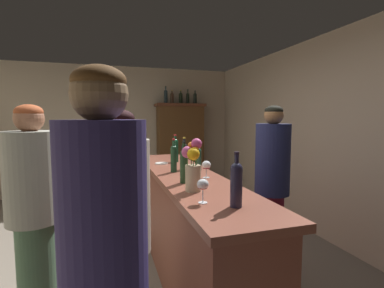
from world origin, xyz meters
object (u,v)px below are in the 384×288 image
wine_glass_mid (206,166)px  bartender (272,187)px  cheese_plate (162,163)px  display_bottle_left (166,96)px  wine_bottle_merlot (184,164)px  patron_in_navy (122,238)px  display_cabinet (180,146)px  display_bottle_midright (188,98)px  patron_near_entrance (105,283)px  bar_counter (186,226)px  display_bottle_right (195,98)px  wine_bottle_rose (236,182)px  wine_bottle_chardonnay (175,149)px  wine_bottle_riesling (184,155)px  flower_arrangement (193,165)px  wine_bottle_pinot (198,158)px  wine_glass_front (203,186)px  display_bottle_midleft (172,98)px  patron_redhead (34,211)px  wine_bottle_syrah (174,157)px  display_bottle_center (181,98)px

wine_glass_mid → bartender: bearing=-6.1°
cheese_plate → display_bottle_left: size_ratio=0.43×
cheese_plate → bartender: 1.25m
wine_bottle_merlot → patron_in_navy: patron_in_navy is taller
display_cabinet → display_bottle_midright: bearing=-0.0°
patron_near_entrance → display_cabinet: bearing=21.2°
bar_counter → patron_in_navy: patron_in_navy is taller
wine_glass_mid → display_bottle_right: display_bottle_right is taller
wine_bottle_rose → display_bottle_right: 4.54m
wine_bottle_chardonnay → display_bottle_midright: 2.84m
wine_bottle_riesling → display_bottle_left: size_ratio=0.94×
flower_arrangement → display_bottle_midright: (1.10, 3.91, 0.75)m
wine_bottle_pinot → display_bottle_right: display_bottle_right is taller
wine_bottle_pinot → wine_bottle_riesling: size_ratio=0.86×
wine_glass_front → display_bottle_midleft: 4.35m
display_bottle_left → flower_arrangement: bearing=-99.1°
display_bottle_right → patron_redhead: bearing=-122.9°
wine_glass_mid → display_bottle_left: (0.38, 3.51, 0.86)m
wine_bottle_syrah → wine_bottle_merlot: wine_bottle_merlot is taller
bar_counter → wine_bottle_rose: wine_bottle_rose is taller
display_bottle_midright → display_cabinet: bearing=180.0°
wine_bottle_syrah → display_cabinet: bearing=74.2°
wine_bottle_riesling → patron_near_entrance: (-0.77, -1.71, -0.21)m
wine_bottle_merlot → flower_arrangement: 0.27m
wine_bottle_merlot → flower_arrangement: (-0.01, -0.27, 0.04)m
wine_bottle_pinot → patron_near_entrance: bearing=-118.6°
flower_arrangement → patron_in_navy: size_ratio=0.24×
bar_counter → flower_arrangement: 0.95m
display_cabinet → wine_bottle_pinot: bearing=-101.5°
display_bottle_center → display_bottle_right: (0.32, 0.00, -0.00)m
cheese_plate → bar_counter: bearing=-79.8°
display_cabinet → cheese_plate: bearing=-108.9°
display_bottle_center → display_bottle_right: 0.32m
bar_counter → wine_glass_front: (-0.15, -0.91, 0.62)m
wine_bottle_chardonnay → patron_near_entrance: size_ratio=0.19×
bar_counter → wine_bottle_rose: size_ratio=8.56×
wine_bottle_chardonnay → patron_redhead: patron_redhead is taller
wine_glass_front → display_bottle_left: 4.33m
wine_bottle_pinot → display_bottle_midleft: (0.47, 3.15, 0.81)m
wine_bottle_merlot → display_bottle_left: display_bottle_left is taller
cheese_plate → patron_redhead: bearing=-139.1°
wine_bottle_rose → cheese_plate: wine_bottle_rose is taller
display_bottle_midleft → bartender: display_bottle_midleft is taller
wine_glass_front → patron_near_entrance: 0.85m
wine_bottle_riesling → wine_glass_mid: bearing=-80.1°
wine_bottle_pinot → patron_near_entrance: (-0.89, -1.64, -0.19)m
wine_bottle_riesling → patron_redhead: 1.39m
wine_bottle_merlot → flower_arrangement: flower_arrangement is taller
display_bottle_center → display_bottle_left: bearing=180.0°
display_bottle_right → patron_near_entrance: bearing=-111.3°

